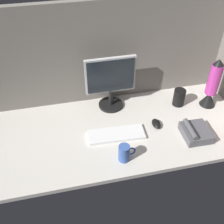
# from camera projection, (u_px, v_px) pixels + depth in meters

# --- Properties ---
(ground_plane) EXTENTS (1.80, 0.80, 0.03)m
(ground_plane) POSITION_uv_depth(u_px,v_px,m) (120.00, 129.00, 1.88)
(ground_plane) COLOR beige
(cubicle_wall_back) EXTENTS (1.80, 0.05, 0.74)m
(cubicle_wall_back) POSITION_uv_depth(u_px,v_px,m) (108.00, 53.00, 1.90)
(cubicle_wall_back) COLOR slate
(cubicle_wall_back) RESTS_ON ground_plane
(monitor) EXTENTS (0.35, 0.18, 0.40)m
(monitor) POSITION_uv_depth(u_px,v_px,m) (111.00, 81.00, 1.91)
(monitor) COLOR black
(monitor) RESTS_ON ground_plane
(keyboard) EXTENTS (0.38, 0.15, 0.02)m
(keyboard) POSITION_uv_depth(u_px,v_px,m) (116.00, 134.00, 1.80)
(keyboard) COLOR silver
(keyboard) RESTS_ON ground_plane
(mouse) EXTENTS (0.06, 0.10, 0.03)m
(mouse) POSITION_uv_depth(u_px,v_px,m) (156.00, 124.00, 1.87)
(mouse) COLOR black
(mouse) RESTS_ON ground_plane
(mug_black_travel) EXTENTS (0.09, 0.09, 0.13)m
(mug_black_travel) POSITION_uv_depth(u_px,v_px,m) (179.00, 97.00, 2.02)
(mug_black_travel) COLOR black
(mug_black_travel) RESTS_ON ground_plane
(mug_ceramic_blue) EXTENTS (0.11, 0.07, 0.11)m
(mug_ceramic_blue) POSITION_uv_depth(u_px,v_px,m) (125.00, 153.00, 1.62)
(mug_ceramic_blue) COLOR #38569E
(mug_ceramic_blue) RESTS_ON ground_plane
(lava_lamp) EXTENTS (0.12, 0.12, 0.38)m
(lava_lamp) POSITION_uv_depth(u_px,v_px,m) (212.00, 87.00, 1.95)
(lava_lamp) COLOR black
(lava_lamp) RESTS_ON ground_plane
(desk_phone) EXTENTS (0.17, 0.19, 0.09)m
(desk_phone) POSITION_uv_depth(u_px,v_px,m) (195.00, 132.00, 1.79)
(desk_phone) COLOR #4C4C51
(desk_phone) RESTS_ON ground_plane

